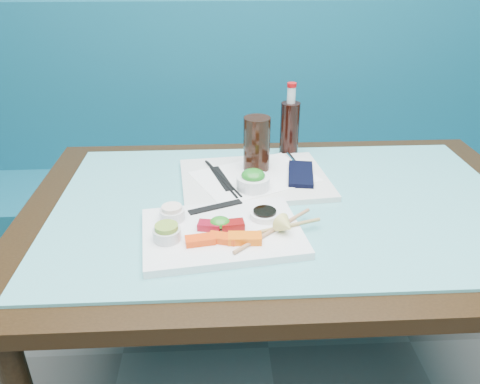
{
  "coord_description": "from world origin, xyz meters",
  "views": [
    {
      "loc": [
        -0.18,
        0.36,
        1.36
      ],
      "look_at": [
        -0.12,
        1.43,
        0.8
      ],
      "focal_mm": 35.0,
      "sensor_mm": 36.0,
      "label": 1
    }
  ],
  "objects_px": {
    "serving_tray": "(254,179)",
    "cola_glass": "(257,144)",
    "booth_bench": "(256,187)",
    "blue_napkin": "(207,223)",
    "seaweed_bowl": "(253,183)",
    "sashimi_plate": "(222,233)",
    "dining_table": "(284,231)",
    "cola_bottle_body": "(290,129)"
  },
  "relations": [
    {
      "from": "serving_tray",
      "to": "cola_glass",
      "type": "xyz_separation_m",
      "value": [
        0.01,
        0.05,
        0.09
      ]
    },
    {
      "from": "booth_bench",
      "to": "blue_napkin",
      "type": "height_order",
      "value": "booth_bench"
    },
    {
      "from": "booth_bench",
      "to": "seaweed_bowl",
      "type": "height_order",
      "value": "booth_bench"
    },
    {
      "from": "sashimi_plate",
      "to": "cola_glass",
      "type": "xyz_separation_m",
      "value": [
        0.11,
        0.34,
        0.09
      ]
    },
    {
      "from": "dining_table",
      "to": "serving_tray",
      "type": "xyz_separation_m",
      "value": [
        -0.07,
        0.13,
        0.1
      ]
    },
    {
      "from": "cola_glass",
      "to": "cola_bottle_body",
      "type": "distance_m",
      "value": 0.19
    },
    {
      "from": "dining_table",
      "to": "sashimi_plate",
      "type": "xyz_separation_m",
      "value": [
        -0.17,
        -0.16,
        0.1
      ]
    },
    {
      "from": "sashimi_plate",
      "to": "serving_tray",
      "type": "distance_m",
      "value": 0.3
    },
    {
      "from": "cola_glass",
      "to": "cola_bottle_body",
      "type": "xyz_separation_m",
      "value": [
        0.12,
        0.14,
        -0.01
      ]
    },
    {
      "from": "serving_tray",
      "to": "blue_napkin",
      "type": "relative_size",
      "value": 2.96
    },
    {
      "from": "dining_table",
      "to": "sashimi_plate",
      "type": "bearing_deg",
      "value": -137.12
    },
    {
      "from": "dining_table",
      "to": "blue_napkin",
      "type": "xyz_separation_m",
      "value": [
        -0.21,
        -0.1,
        0.09
      ]
    },
    {
      "from": "sashimi_plate",
      "to": "seaweed_bowl",
      "type": "distance_m",
      "value": 0.23
    },
    {
      "from": "dining_table",
      "to": "seaweed_bowl",
      "type": "height_order",
      "value": "seaweed_bowl"
    },
    {
      "from": "sashimi_plate",
      "to": "cola_glass",
      "type": "bearing_deg",
      "value": 64.66
    },
    {
      "from": "cola_glass",
      "to": "cola_bottle_body",
      "type": "bearing_deg",
      "value": 50.48
    },
    {
      "from": "dining_table",
      "to": "cola_bottle_body",
      "type": "relative_size",
      "value": 8.04
    },
    {
      "from": "sashimi_plate",
      "to": "blue_napkin",
      "type": "distance_m",
      "value": 0.07
    },
    {
      "from": "seaweed_bowl",
      "to": "cola_bottle_body",
      "type": "xyz_separation_m",
      "value": [
        0.14,
        0.27,
        0.05
      ]
    },
    {
      "from": "booth_bench",
      "to": "seaweed_bowl",
      "type": "bearing_deg",
      "value": -95.99
    },
    {
      "from": "seaweed_bowl",
      "to": "cola_glass",
      "type": "xyz_separation_m",
      "value": [
        0.02,
        0.13,
        0.06
      ]
    },
    {
      "from": "serving_tray",
      "to": "booth_bench",
      "type": "bearing_deg",
      "value": 78.57
    },
    {
      "from": "booth_bench",
      "to": "dining_table",
      "type": "bearing_deg",
      "value": -90.0
    },
    {
      "from": "sashimi_plate",
      "to": "serving_tray",
      "type": "relative_size",
      "value": 0.88
    },
    {
      "from": "dining_table",
      "to": "cola_glass",
      "type": "height_order",
      "value": "cola_glass"
    },
    {
      "from": "cola_glass",
      "to": "serving_tray",
      "type": "bearing_deg",
      "value": -100.3
    },
    {
      "from": "booth_bench",
      "to": "cola_glass",
      "type": "xyz_separation_m",
      "value": [
        -0.06,
        -0.66,
        0.48
      ]
    },
    {
      "from": "booth_bench",
      "to": "cola_bottle_body",
      "type": "height_order",
      "value": "booth_bench"
    },
    {
      "from": "dining_table",
      "to": "sashimi_plate",
      "type": "height_order",
      "value": "sashimi_plate"
    },
    {
      "from": "booth_bench",
      "to": "cola_bottle_body",
      "type": "distance_m",
      "value": 0.7
    },
    {
      "from": "booth_bench",
      "to": "cola_glass",
      "type": "bearing_deg",
      "value": -95.45
    },
    {
      "from": "booth_bench",
      "to": "dining_table",
      "type": "distance_m",
      "value": 0.89
    },
    {
      "from": "dining_table",
      "to": "cola_glass",
      "type": "bearing_deg",
      "value": 109.0
    },
    {
      "from": "cola_glass",
      "to": "booth_bench",
      "type": "bearing_deg",
      "value": 84.55
    },
    {
      "from": "serving_tray",
      "to": "blue_napkin",
      "type": "xyz_separation_m",
      "value": [
        -0.13,
        -0.23,
        -0.01
      ]
    },
    {
      "from": "dining_table",
      "to": "cola_glass",
      "type": "relative_size",
      "value": 8.7
    },
    {
      "from": "booth_bench",
      "to": "cola_glass",
      "type": "height_order",
      "value": "booth_bench"
    },
    {
      "from": "serving_tray",
      "to": "cola_glass",
      "type": "relative_size",
      "value": 2.59
    },
    {
      "from": "booth_bench",
      "to": "dining_table",
      "type": "height_order",
      "value": "booth_bench"
    },
    {
      "from": "serving_tray",
      "to": "blue_napkin",
      "type": "distance_m",
      "value": 0.27
    },
    {
      "from": "dining_table",
      "to": "blue_napkin",
      "type": "bearing_deg",
      "value": -153.6
    },
    {
      "from": "blue_napkin",
      "to": "sashimi_plate",
      "type": "bearing_deg",
      "value": -57.46
    }
  ]
}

